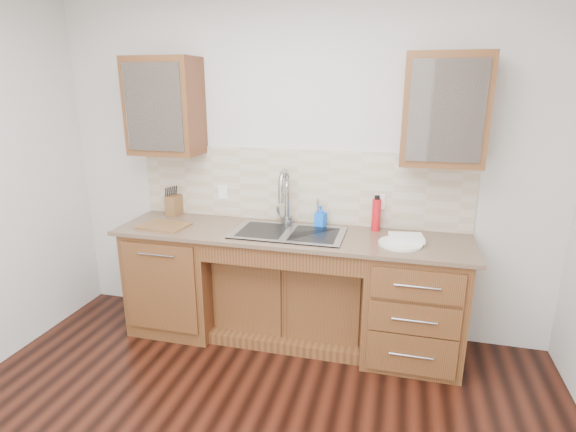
% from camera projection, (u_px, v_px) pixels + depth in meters
% --- Properties ---
extents(wall_back, '(4.00, 0.10, 2.70)m').
position_uv_depth(wall_back, '(300.00, 167.00, 3.63)').
color(wall_back, beige).
rests_on(wall_back, ground).
extents(base_cabinet_left, '(0.70, 0.62, 0.88)m').
position_uv_depth(base_cabinet_left, '(180.00, 276.00, 3.78)').
color(base_cabinet_left, '#593014').
rests_on(base_cabinet_left, ground).
extents(base_cabinet_center, '(1.20, 0.44, 0.70)m').
position_uv_depth(base_cabinet_center, '(292.00, 294.00, 3.66)').
color(base_cabinet_center, '#593014').
rests_on(base_cabinet_center, ground).
extents(base_cabinet_right, '(0.70, 0.62, 0.88)m').
position_uv_depth(base_cabinet_right, '(413.00, 302.00, 3.33)').
color(base_cabinet_right, '#593014').
rests_on(base_cabinet_right, ground).
extents(countertop, '(2.70, 0.65, 0.03)m').
position_uv_depth(countertop, '(289.00, 235.00, 3.41)').
color(countertop, '#84705B').
rests_on(countertop, base_cabinet_left).
extents(backsplash, '(2.70, 0.02, 0.59)m').
position_uv_depth(backsplash, '(298.00, 186.00, 3.62)').
color(backsplash, beige).
rests_on(backsplash, wall_back).
extents(sink, '(0.84, 0.46, 0.19)m').
position_uv_depth(sink, '(288.00, 244.00, 3.42)').
color(sink, '#9E9EA5').
rests_on(sink, countertop).
extents(faucet, '(0.04, 0.04, 0.40)m').
position_uv_depth(faucet, '(287.00, 200.00, 3.57)').
color(faucet, '#999993').
rests_on(faucet, countertop).
extents(filter_tap, '(0.02, 0.02, 0.24)m').
position_uv_depth(filter_tap, '(318.00, 211.00, 3.54)').
color(filter_tap, '#999993').
rests_on(filter_tap, countertop).
extents(upper_cabinet_left, '(0.55, 0.34, 0.75)m').
position_uv_depth(upper_cabinet_left, '(165.00, 106.00, 3.54)').
color(upper_cabinet_left, '#593014').
rests_on(upper_cabinet_left, wall_back).
extents(upper_cabinet_right, '(0.55, 0.34, 0.75)m').
position_uv_depth(upper_cabinet_right, '(444.00, 110.00, 3.04)').
color(upper_cabinet_right, '#593014').
rests_on(upper_cabinet_right, wall_back).
extents(outlet_left, '(0.08, 0.01, 0.12)m').
position_uv_depth(outlet_left, '(223.00, 192.00, 3.78)').
color(outlet_left, white).
rests_on(outlet_left, backsplash).
extents(outlet_right, '(0.08, 0.01, 0.12)m').
position_uv_depth(outlet_right, '(380.00, 202.00, 3.47)').
color(outlet_right, white).
rests_on(outlet_right, backsplash).
extents(soap_bottle, '(0.09, 0.10, 0.17)m').
position_uv_depth(soap_bottle, '(321.00, 216.00, 3.53)').
color(soap_bottle, blue).
rests_on(soap_bottle, countertop).
extents(water_bottle, '(0.09, 0.09, 0.25)m').
position_uv_depth(water_bottle, '(376.00, 215.00, 3.43)').
color(water_bottle, red).
rests_on(water_bottle, countertop).
extents(plate, '(0.31, 0.31, 0.02)m').
position_uv_depth(plate, '(400.00, 243.00, 3.15)').
color(plate, silver).
rests_on(plate, countertop).
extents(dish_towel, '(0.26, 0.20, 0.04)m').
position_uv_depth(dish_towel, '(406.00, 238.00, 3.19)').
color(dish_towel, white).
rests_on(dish_towel, plate).
extents(knife_block, '(0.11, 0.16, 0.17)m').
position_uv_depth(knife_block, '(174.00, 205.00, 3.87)').
color(knife_block, brown).
rests_on(knife_block, countertop).
extents(cutting_board, '(0.39, 0.29, 0.02)m').
position_uv_depth(cutting_board, '(164.00, 226.00, 3.55)').
color(cutting_board, olive).
rests_on(cutting_board, countertop).
extents(cup_left_a, '(0.12, 0.12, 0.09)m').
position_uv_depth(cup_left_a, '(154.00, 114.00, 3.58)').
color(cup_left_a, silver).
rests_on(cup_left_a, upper_cabinet_left).
extents(cup_left_b, '(0.11, 0.11, 0.09)m').
position_uv_depth(cup_left_b, '(171.00, 114.00, 3.55)').
color(cup_left_b, silver).
rests_on(cup_left_b, upper_cabinet_left).
extents(cup_right_a, '(0.13, 0.13, 0.10)m').
position_uv_depth(cup_right_a, '(435.00, 118.00, 3.07)').
color(cup_right_a, white).
rests_on(cup_right_a, upper_cabinet_right).
extents(cup_right_b, '(0.13, 0.13, 0.10)m').
position_uv_depth(cup_right_b, '(454.00, 118.00, 3.04)').
color(cup_right_b, silver).
rests_on(cup_right_b, upper_cabinet_right).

